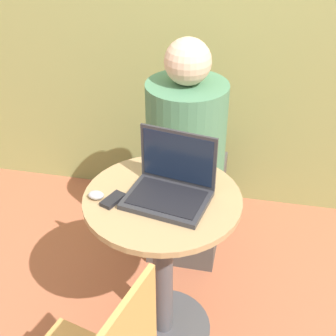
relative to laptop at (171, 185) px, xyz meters
The scene contains 6 objects.
ground_plane 0.82m from the laptop, 159.66° to the right, with size 12.00×12.00×0.00m, color #B26042.
round_table 0.33m from the laptop, 159.66° to the right, with size 0.60×0.60×0.77m.
laptop is the anchor object (origin of this frame).
cell_phone 0.22m from the laptop, 159.77° to the right, with size 0.08×0.11×0.02m.
computer_mouse 0.28m from the laptop, 165.68° to the right, with size 0.06×0.04×0.03m.
person_seated 0.67m from the laptop, 92.82° to the left, with size 0.38×0.59×1.21m.
Camera 1 is at (0.30, -1.38, 1.83)m, focal length 50.00 mm.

